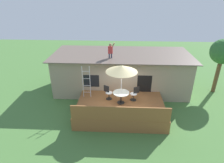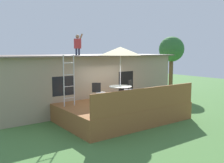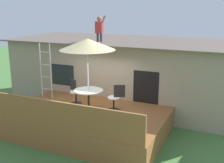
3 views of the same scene
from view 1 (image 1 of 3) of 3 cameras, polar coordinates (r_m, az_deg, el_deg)
The scene contains 11 objects.
ground_plane at distance 12.63m, azimuth 2.50°, elevation -9.54°, with size 40.00×40.00×0.00m, color #477538.
house at distance 15.09m, azimuth 2.78°, elevation 3.00°, with size 10.50×4.50×2.94m.
deck at distance 12.41m, azimuth 2.54°, elevation -8.03°, with size 5.52×3.76×0.80m, color brown.
deck_railing at distance 10.42m, azimuth 2.51°, elevation -9.70°, with size 5.42×0.08×0.90m, color brown.
patio_table at distance 11.92m, azimuth 2.73°, elevation -3.99°, with size 1.04×1.04×0.74m.
patio_umbrella at distance 11.16m, azimuth 2.92°, elevation 3.90°, with size 1.90×1.90×2.54m.
step_ladder at distance 12.45m, azimuth -7.70°, elevation -0.18°, with size 0.52×0.04×2.20m.
person_figure at distance 13.46m, azimuth -0.44°, elevation 9.55°, with size 0.47×0.20×1.11m.
patio_chair_left at distance 12.43m, azimuth -1.18°, elevation -3.33°, with size 0.58×0.44×0.92m.
patio_chair_right at distance 12.37m, azimuth 6.77°, elevation -3.66°, with size 0.59×0.44×0.92m.
backyard_tree at distance 16.12m, azimuth 30.35°, elevation 7.54°, with size 1.82×1.82×4.20m.
Camera 1 is at (-0.01, -10.34, 7.26)m, focal length 30.43 mm.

